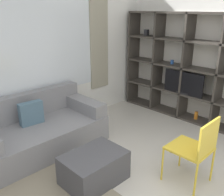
% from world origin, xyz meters
% --- Properties ---
extents(wall_back, '(6.95, 0.11, 2.70)m').
position_xyz_m(wall_back, '(0.00, 3.07, 1.36)').
color(wall_back, white).
rests_on(wall_back, ground_plane).
extents(wall_right, '(0.07, 4.23, 2.70)m').
position_xyz_m(wall_right, '(2.91, 1.52, 1.35)').
color(wall_right, white).
rests_on(wall_right, ground_plane).
extents(shelving_unit, '(0.37, 2.61, 1.96)m').
position_xyz_m(shelving_unit, '(2.72, 1.64, 0.97)').
color(shelving_unit, silver).
rests_on(shelving_unit, ground_plane).
extents(couch_main, '(1.87, 0.98, 0.78)m').
position_xyz_m(couch_main, '(0.08, 2.54, 0.28)').
color(couch_main, gray).
rests_on(couch_main, ground_plane).
extents(ottoman, '(0.74, 0.53, 0.38)m').
position_xyz_m(ottoman, '(0.15, 1.34, 0.19)').
color(ottoman, '#47474C').
rests_on(ottoman, ground_plane).
extents(folding_chair, '(0.44, 0.46, 0.86)m').
position_xyz_m(folding_chair, '(0.97, 0.47, 0.52)').
color(folding_chair, gold).
rests_on(folding_chair, ground_plane).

